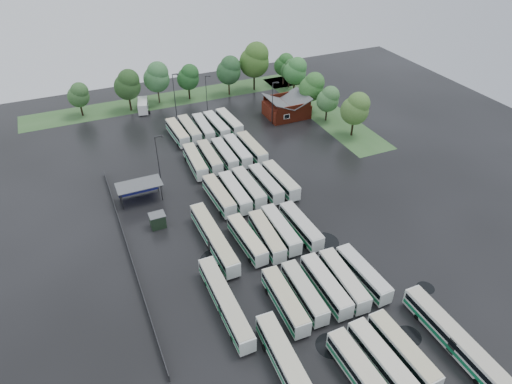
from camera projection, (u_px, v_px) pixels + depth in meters
name	position (u px, v px, depth m)	size (l,w,h in m)	color
ground	(274.00, 245.00, 74.86)	(160.00, 160.00, 0.00)	black
brick_building	(286.00, 109.00, 113.80)	(10.07, 8.60, 5.39)	maroon
wash_shed	(139.00, 186.00, 83.92)	(8.20, 4.20, 3.58)	#2D2D30
utility_hut	(158.00, 220.00, 78.15)	(2.70, 2.20, 2.62)	black
grass_strip_north	(177.00, 98.00, 124.06)	(80.00, 10.00, 0.01)	#335A2A
grass_strip_east	(320.00, 109.00, 118.22)	(10.00, 50.00, 0.01)	#335A2A
west_fence	(128.00, 250.00, 73.12)	(0.10, 50.00, 1.20)	#2D2D30
bus_r0c1	(361.00, 373.00, 53.83)	(2.63, 11.44, 3.17)	silver
bus_r0c2	(382.00, 361.00, 55.15)	(2.77, 11.46, 3.17)	silver
bus_r0c3	(403.00, 351.00, 56.37)	(2.72, 11.27, 3.12)	silver
bus_r1c0	(285.00, 301.00, 62.94)	(2.76, 11.35, 3.14)	silver
bus_r1c1	(304.00, 292.00, 64.31)	(2.68, 10.91, 3.01)	silver
bus_r1c2	(326.00, 285.00, 65.29)	(2.58, 11.25, 3.12)	silver
bus_r1c3	(344.00, 280.00, 66.17)	(2.95, 11.33, 3.13)	silver
bus_r1c4	(363.00, 274.00, 67.27)	(2.68, 10.99, 3.04)	silver
bus_r2c0	(247.00, 239.00, 73.60)	(2.76, 11.05, 3.05)	silver
bus_r2c1	(267.00, 236.00, 74.26)	(2.89, 11.19, 3.09)	silver
bus_r2c2	(281.00, 229.00, 75.61)	(2.56, 11.20, 3.11)	silver
bus_r2c3	(301.00, 226.00, 76.37)	(2.62, 11.16, 3.09)	silver
bus_r3c0	(219.00, 195.00, 83.54)	(2.75, 11.35, 3.14)	silver
bus_r3c1	(235.00, 192.00, 84.32)	(2.42, 11.35, 3.16)	silver
bus_r3c2	(249.00, 187.00, 85.76)	(2.50, 11.31, 3.14)	silver
bus_r3c3	(266.00, 183.00, 86.81)	(2.59, 11.14, 3.09)	silver
bus_r3c4	(281.00, 180.00, 87.69)	(2.83, 11.44, 3.16)	silver
bus_r4c0	(195.00, 161.00, 93.41)	(2.90, 11.49, 3.17)	silver
bus_r4c1	(210.00, 157.00, 94.93)	(2.63, 11.13, 3.08)	silver
bus_r4c2	(225.00, 154.00, 95.92)	(2.41, 10.94, 3.04)	silver
bus_r4c3	(238.00, 151.00, 97.02)	(2.45, 11.17, 3.11)	silver
bus_r4c4	(252.00, 148.00, 97.92)	(2.65, 11.44, 3.17)	silver
bus_r5c0	(177.00, 133.00, 103.90)	(2.73, 11.12, 3.07)	silver
bus_r5c1	(190.00, 129.00, 105.14)	(2.52, 11.22, 3.12)	silver
bus_r5c2	(203.00, 128.00, 105.87)	(2.73, 11.16, 3.09)	silver
bus_r5c3	(216.00, 125.00, 106.86)	(2.82, 11.39, 3.15)	silver
bus_r5c4	(229.00, 122.00, 108.34)	(2.90, 11.25, 3.10)	silver
artic_bus_west_a	(292.00, 375.00, 53.60)	(3.08, 17.25, 3.19)	silver
artic_bus_west_b	(214.00, 238.00, 73.73)	(2.69, 16.91, 3.13)	silver
artic_bus_west_c	(225.00, 302.00, 62.82)	(2.33, 16.36, 3.04)	silver
artic_bus_east	(454.00, 338.00, 57.85)	(2.42, 16.60, 3.08)	silver
minibus	(143.00, 105.00, 116.44)	(3.71, 6.75, 2.79)	white
tree_north_0	(79.00, 95.00, 111.86)	(5.27, 5.27, 8.73)	black
tree_north_1	(128.00, 84.00, 113.67)	(6.57, 6.57, 10.88)	black
tree_north_2	(157.00, 77.00, 117.40)	(6.75, 6.75, 11.17)	#38281F
tree_north_3	(189.00, 77.00, 120.05)	(5.82, 5.82, 9.64)	black
tree_north_4	(229.00, 70.00, 122.04)	(6.56, 6.56, 10.86)	#342015
tree_north_5	(255.00, 60.00, 123.74)	(8.16, 8.16, 13.52)	black
tree_north_6	(284.00, 64.00, 129.04)	(5.48, 5.48, 9.08)	black
tree_east_0	(356.00, 108.00, 102.50)	(6.40, 6.40, 10.60)	black
tree_east_1	(329.00, 99.00, 109.53)	(5.37, 5.37, 8.90)	black
tree_east_2	(312.00, 87.00, 113.58)	(6.19, 6.19, 10.25)	black
tree_east_3	(296.00, 71.00, 122.46)	(6.27, 6.27, 10.39)	#2F2013
tree_east_4	(290.00, 69.00, 127.33)	(5.02, 5.02, 8.31)	black
lamp_post_ne	(273.00, 100.00, 107.75)	(1.63, 0.32, 10.57)	#2D2D30
lamp_post_nw	(159.00, 158.00, 85.47)	(1.68, 0.33, 10.92)	#2D2D30
lamp_post_back_w	(175.00, 92.00, 111.27)	(1.68, 0.33, 10.92)	#2D2D30
lamp_post_back_e	(207.00, 91.00, 114.39)	(1.43, 0.28, 9.27)	#2D2D30
puddle_0	(331.00, 346.00, 58.98)	(4.08, 4.08, 0.01)	black
puddle_1	(408.00, 336.00, 60.19)	(3.45, 3.45, 0.01)	black
puddle_2	(218.00, 260.00, 72.08)	(5.74, 5.74, 0.01)	black
puddle_3	(324.00, 242.00, 75.59)	(4.97, 4.97, 0.01)	black
puddle_4	(425.00, 288.00, 67.20)	(2.66, 2.66, 0.01)	black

